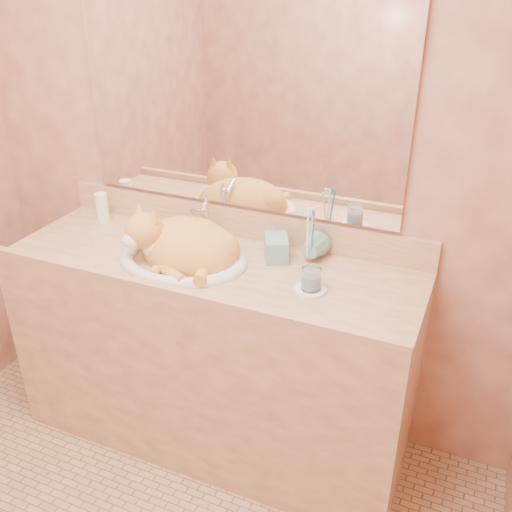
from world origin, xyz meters
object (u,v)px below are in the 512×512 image
at_px(sink_basin, 182,242).
at_px(water_glass, 311,278).
at_px(vanity_counter, 213,354).
at_px(cat, 182,243).
at_px(soap_dispenser, 278,243).
at_px(toothbrush_cup, 309,253).

bearing_deg(sink_basin, water_glass, 3.91).
relative_size(vanity_counter, cat, 3.86).
bearing_deg(soap_dispenser, vanity_counter, 173.64).
xyz_separation_m(cat, water_glass, (0.52, -0.03, -0.02)).
xyz_separation_m(toothbrush_cup, water_glass, (0.07, -0.18, 0.00)).
relative_size(cat, toothbrush_cup, 4.09).
relative_size(cat, soap_dispenser, 2.14).
xyz_separation_m(vanity_counter, sink_basin, (-0.10, -0.02, 0.50)).
relative_size(vanity_counter, soap_dispenser, 8.28).
bearing_deg(water_glass, sink_basin, 177.55).
bearing_deg(cat, water_glass, 9.51).
distance_m(vanity_counter, sink_basin, 0.51).
xyz_separation_m(vanity_counter, water_glass, (0.42, -0.04, 0.48)).
bearing_deg(water_glass, cat, 176.44).
bearing_deg(soap_dispenser, water_glass, -60.56).
xyz_separation_m(soap_dispenser, toothbrush_cup, (0.10, 0.06, -0.05)).
distance_m(sink_basin, soap_dispenser, 0.36).
height_order(vanity_counter, water_glass, water_glass).
height_order(sink_basin, soap_dispenser, soap_dispenser).
bearing_deg(vanity_counter, sink_basin, -168.75).
relative_size(vanity_counter, sink_basin, 3.26).
height_order(vanity_counter, soap_dispenser, soap_dispenser).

